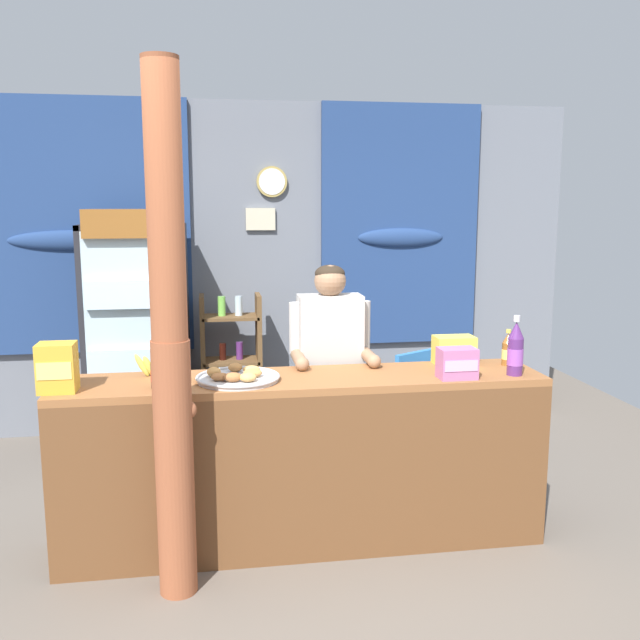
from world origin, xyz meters
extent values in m
plane|color=#665B51|center=(0.00, 1.06, 0.00)|extent=(7.05, 7.05, 0.00)
cube|color=slate|center=(0.00, 2.71, 1.35)|extent=(5.30, 0.12, 2.70)
cube|color=navy|center=(-1.43, 2.62, 1.70)|extent=(1.81, 0.04, 2.00)
ellipsoid|color=navy|center=(-1.43, 2.60, 1.60)|extent=(0.99, 0.10, 0.16)
cube|color=navy|center=(1.21, 2.62, 1.70)|extent=(1.34, 0.04, 2.00)
ellipsoid|color=navy|center=(1.21, 2.60, 1.60)|extent=(0.74, 0.10, 0.16)
cylinder|color=tan|center=(0.13, 2.63, 2.06)|extent=(0.25, 0.03, 0.25)
cylinder|color=white|center=(0.13, 2.62, 2.06)|extent=(0.21, 0.01, 0.21)
cube|color=beige|center=(0.04, 2.63, 1.76)|extent=(0.24, 0.02, 0.18)
cube|color=#935B33|center=(0.10, 0.54, 0.93)|extent=(2.64, 0.52, 0.04)
cube|color=brown|center=(0.10, 0.30, 0.46)|extent=(2.64, 0.04, 0.91)
cube|color=brown|center=(-1.18, 0.54, 0.46)|extent=(0.08, 0.47, 0.91)
cube|color=brown|center=(1.38, 0.54, 0.46)|extent=(0.08, 0.47, 0.91)
cylinder|color=#995133|center=(-0.58, 0.13, 0.63)|extent=(0.18, 0.18, 1.26)
cylinder|color=#995133|center=(-0.58, 0.13, 1.89)|extent=(0.17, 0.17, 1.26)
ellipsoid|color=#995133|center=(-0.49, 0.13, 0.92)|extent=(0.06, 0.05, 0.08)
cube|color=#232328|center=(-0.93, 2.48, 0.87)|extent=(0.75, 0.04, 1.73)
cube|color=#232328|center=(-1.29, 2.22, 0.87)|extent=(0.04, 0.57, 1.73)
cube|color=#232328|center=(-0.58, 2.22, 0.87)|extent=(0.04, 0.57, 1.73)
cube|color=#232328|center=(-0.93, 2.22, 1.71)|extent=(0.75, 0.57, 0.04)
cube|color=#232328|center=(-0.93, 2.22, 0.04)|extent=(0.75, 0.57, 0.08)
cube|color=silver|center=(-0.93, 1.95, 0.92)|extent=(0.69, 0.02, 1.57)
cylinder|color=#B7B7BC|center=(-0.62, 1.91, 0.87)|extent=(0.02, 0.02, 0.40)
cube|color=silver|center=(-0.93, 2.22, 0.64)|extent=(0.67, 0.49, 0.02)
cube|color=silver|center=(-0.93, 2.11, 0.75)|extent=(0.63, 0.45, 0.20)
cube|color=silver|center=(-0.93, 2.22, 1.14)|extent=(0.67, 0.49, 0.02)
cube|color=silver|center=(-0.93, 2.11, 1.25)|extent=(0.63, 0.45, 0.20)
cube|color=silver|center=(-0.93, 2.22, 1.63)|extent=(0.67, 0.49, 0.02)
cube|color=brown|center=(-0.93, 2.11, 1.74)|extent=(0.63, 0.45, 0.20)
cube|color=brown|center=(-0.45, 2.33, 0.59)|extent=(0.04, 0.28, 1.18)
cube|color=brown|center=(-0.01, 2.33, 0.59)|extent=(0.04, 0.28, 1.18)
cube|color=brown|center=(-0.23, 2.33, 1.00)|extent=(0.44, 0.28, 0.02)
cylinder|color=#75C64C|center=(-0.30, 2.33, 1.09)|extent=(0.06, 0.06, 0.15)
cylinder|color=silver|center=(-0.17, 2.33, 1.09)|extent=(0.06, 0.06, 0.15)
cube|color=brown|center=(-0.23, 2.33, 0.65)|extent=(0.44, 0.28, 0.02)
cylinder|color=black|center=(-0.30, 2.33, 0.73)|extent=(0.05, 0.05, 0.13)
cylinder|color=#56286B|center=(-0.17, 2.33, 0.73)|extent=(0.05, 0.05, 0.14)
cube|color=brown|center=(-0.23, 2.33, 0.29)|extent=(0.44, 0.28, 0.02)
cylinder|color=brown|center=(-0.30, 2.33, 0.36)|extent=(0.07, 0.07, 0.11)
cylinder|color=#56286B|center=(-0.17, 2.33, 0.37)|extent=(0.06, 0.06, 0.13)
cube|color=#3884D6|center=(0.94, 1.66, 0.44)|extent=(0.60, 0.60, 0.04)
cube|color=#3884D6|center=(1.04, 1.49, 0.66)|extent=(0.38, 0.25, 0.40)
cylinder|color=#3884D6|center=(1.01, 1.92, 0.22)|extent=(0.04, 0.04, 0.44)
cylinder|color=#3884D6|center=(0.68, 1.73, 0.22)|extent=(0.04, 0.04, 0.44)
cylinder|color=#3884D6|center=(1.20, 1.60, 0.22)|extent=(0.04, 0.04, 0.44)
cylinder|color=#3884D6|center=(0.88, 1.40, 0.22)|extent=(0.04, 0.04, 0.44)
cube|color=#3884D6|center=(1.12, 1.76, 0.56)|extent=(0.23, 0.36, 0.03)
cube|color=#3884D6|center=(0.77, 1.56, 0.56)|extent=(0.23, 0.36, 0.03)
cylinder|color=#28282D|center=(0.24, 0.96, 0.39)|extent=(0.11, 0.11, 0.79)
cylinder|color=#28282D|center=(0.40, 0.96, 0.39)|extent=(0.11, 0.11, 0.79)
cube|color=#BCB7B2|center=(0.32, 0.96, 1.07)|extent=(0.38, 0.20, 0.56)
sphere|color=#997051|center=(0.32, 0.96, 1.43)|extent=(0.19, 0.19, 0.19)
ellipsoid|color=#2D2319|center=(0.32, 0.97, 1.47)|extent=(0.18, 0.18, 0.10)
cylinder|color=#BCB7B2|center=(0.12, 0.96, 1.15)|extent=(0.08, 0.08, 0.31)
cylinder|color=#997051|center=(0.12, 0.81, 0.99)|extent=(0.07, 0.26, 0.07)
sphere|color=#997051|center=(0.12, 0.68, 0.99)|extent=(0.08, 0.08, 0.08)
cylinder|color=#BCB7B2|center=(0.53, 0.96, 1.15)|extent=(0.08, 0.08, 0.31)
cylinder|color=#997051|center=(0.53, 0.81, 0.99)|extent=(0.07, 0.26, 0.07)
sphere|color=#997051|center=(0.53, 0.68, 0.99)|extent=(0.08, 0.08, 0.08)
cylinder|color=#56286B|center=(1.26, 0.40, 1.06)|extent=(0.08, 0.08, 0.21)
cone|color=#56286B|center=(1.26, 0.40, 1.20)|extent=(0.08, 0.08, 0.09)
cylinder|color=silver|center=(1.26, 0.40, 1.27)|extent=(0.04, 0.04, 0.03)
cylinder|color=purple|center=(1.26, 0.40, 1.06)|extent=(0.09, 0.09, 0.09)
cylinder|color=black|center=(-0.66, 0.43, 1.02)|extent=(0.07, 0.07, 0.13)
cone|color=black|center=(-0.66, 0.43, 1.11)|extent=(0.07, 0.07, 0.06)
cylinder|color=red|center=(-0.66, 0.43, 1.15)|extent=(0.03, 0.03, 0.02)
cylinder|color=red|center=(-0.66, 0.43, 1.02)|extent=(0.07, 0.07, 0.06)
cylinder|color=brown|center=(1.32, 0.63, 1.02)|extent=(0.07, 0.07, 0.13)
cone|color=brown|center=(1.32, 0.63, 1.11)|extent=(0.07, 0.07, 0.06)
cylinder|color=#E5CC4C|center=(1.32, 0.63, 1.15)|extent=(0.03, 0.03, 0.02)
cylinder|color=#E5D166|center=(1.32, 0.63, 1.02)|extent=(0.07, 0.07, 0.06)
cube|color=gold|center=(-1.15, 0.44, 1.08)|extent=(0.18, 0.15, 0.25)
cube|color=#FFE26D|center=(-1.15, 0.36, 1.08)|extent=(0.16, 0.00, 0.09)
cube|color=#B76699|center=(0.92, 0.38, 1.04)|extent=(0.20, 0.13, 0.17)
cube|color=#F7A5D8|center=(0.92, 0.32, 1.04)|extent=(0.18, 0.00, 0.06)
cube|color=#EAD14C|center=(1.02, 0.71, 1.04)|extent=(0.23, 0.14, 0.17)
cube|color=#FFFF8C|center=(1.02, 0.63, 1.04)|extent=(0.21, 0.00, 0.06)
cylinder|color=#BCBCC1|center=(-0.25, 0.51, 0.96)|extent=(0.43, 0.43, 0.02)
torus|color=#BCBCC1|center=(-0.25, 0.51, 0.97)|extent=(0.45, 0.45, 0.02)
ellipsoid|color=#C68947|center=(-0.17, 0.52, 0.99)|extent=(0.10, 0.08, 0.05)
ellipsoid|color=tan|center=(-0.17, 0.62, 0.99)|extent=(0.09, 0.06, 0.04)
ellipsoid|color=#B2753D|center=(-0.26, 0.65, 0.99)|extent=(0.08, 0.07, 0.05)
ellipsoid|color=#C68947|center=(-0.38, 0.56, 1.00)|extent=(0.08, 0.08, 0.05)
ellipsoid|color=#A36638|center=(-0.34, 0.47, 0.99)|extent=(0.10, 0.06, 0.04)
ellipsoid|color=#A36638|center=(-0.28, 0.43, 0.99)|extent=(0.09, 0.07, 0.05)
ellipsoid|color=tan|center=(-0.20, 0.42, 0.99)|extent=(0.09, 0.08, 0.05)
ellipsoid|color=#CCC14C|center=(-0.76, 0.69, 1.02)|extent=(0.10, 0.03, 0.14)
ellipsoid|color=#CCC14C|center=(-0.73, 0.69, 1.01)|extent=(0.08, 0.04, 0.13)
ellipsoid|color=#CCC14C|center=(-0.69, 0.69, 1.02)|extent=(0.04, 0.03, 0.15)
ellipsoid|color=#CCC14C|center=(-0.66, 0.69, 1.01)|extent=(0.06, 0.04, 0.13)
ellipsoid|color=#CCC14C|center=(-0.62, 0.69, 1.01)|extent=(0.08, 0.03, 0.13)
ellipsoid|color=#CCC14C|center=(-0.59, 0.68, 1.01)|extent=(0.09, 0.04, 0.13)
cylinder|color=olive|center=(-0.67, 0.69, 1.08)|extent=(0.02, 0.02, 0.05)
camera|label=1|loc=(-0.39, -3.09, 1.88)|focal=38.96mm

